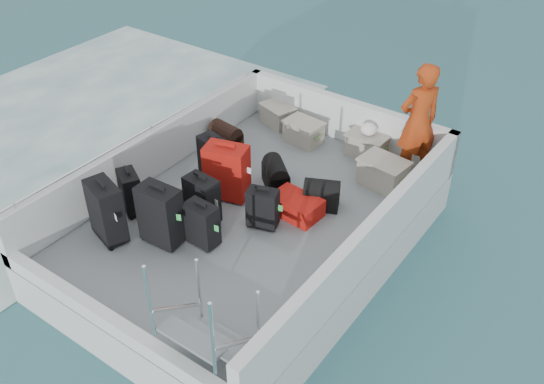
% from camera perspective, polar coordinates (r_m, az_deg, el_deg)
% --- Properties ---
extents(ground, '(160.00, 160.00, 0.00)m').
position_cam_1_polar(ground, '(8.44, -1.93, -5.47)').
color(ground, '#153F4C').
rests_on(ground, ground).
extents(wake_foam, '(10.00, 10.00, 0.00)m').
position_cam_1_polar(wake_foam, '(11.49, -21.40, 4.15)').
color(wake_foam, white).
rests_on(wake_foam, ground).
extents(ferry_hull, '(3.60, 5.00, 0.60)m').
position_cam_1_polar(ferry_hull, '(8.24, -1.97, -3.90)').
color(ferry_hull, silver).
rests_on(ferry_hull, ground).
extents(deck, '(3.30, 4.70, 0.02)m').
position_cam_1_polar(deck, '(8.05, -2.02, -2.20)').
color(deck, gray).
rests_on(deck, ferry_hull).
extents(deck_fittings, '(3.60, 5.00, 0.90)m').
position_cam_1_polar(deck_fittings, '(7.45, -1.46, -2.08)').
color(deck_fittings, silver).
rests_on(deck_fittings, deck).
extents(suitcase_0, '(0.58, 0.43, 0.79)m').
position_cam_1_polar(suitcase_0, '(7.71, -15.33, -1.81)').
color(suitcase_0, black).
rests_on(suitcase_0, deck).
extents(suitcase_1, '(0.45, 0.38, 0.59)m').
position_cam_1_polar(suitcase_1, '(8.15, -13.19, -0.04)').
color(suitcase_1, black).
rests_on(suitcase_1, deck).
extents(suitcase_2, '(0.49, 0.37, 0.63)m').
position_cam_1_polar(suitcase_2, '(8.64, -5.54, 3.21)').
color(suitcase_2, black).
rests_on(suitcase_2, deck).
extents(suitcase_3, '(0.53, 0.33, 0.79)m').
position_cam_1_polar(suitcase_3, '(7.50, -10.45, -2.20)').
color(suitcase_3, black).
rests_on(suitcase_3, deck).
extents(suitcase_4, '(0.46, 0.29, 0.65)m').
position_cam_1_polar(suitcase_4, '(7.80, -6.59, -0.76)').
color(suitcase_4, black).
rests_on(suitcase_4, deck).
extents(suitcase_5, '(0.64, 0.49, 0.78)m').
position_cam_1_polar(suitcase_5, '(8.18, -4.28, 1.87)').
color(suitcase_5, '#B5190D').
rests_on(suitcase_5, deck).
extents(suitcase_6, '(0.43, 0.26, 0.58)m').
position_cam_1_polar(suitcase_6, '(7.46, -6.64, -3.09)').
color(suitcase_6, black).
rests_on(suitcase_6, deck).
extents(suitcase_7, '(0.44, 0.33, 0.55)m').
position_cam_1_polar(suitcase_7, '(7.69, -0.88, -1.58)').
color(suitcase_7, black).
rests_on(suitcase_7, deck).
extents(suitcase_8, '(0.69, 0.48, 0.26)m').
position_cam_1_polar(suitcase_8, '(7.98, 2.29, -1.33)').
color(suitcase_8, '#B5190D').
rests_on(suitcase_8, deck).
extents(duffel_0, '(0.53, 0.37, 0.32)m').
position_cam_1_polar(duffel_0, '(9.38, -4.36, 5.01)').
color(duffel_0, black).
rests_on(duffel_0, deck).
extents(duffel_1, '(0.58, 0.56, 0.32)m').
position_cam_1_polar(duffel_1, '(8.48, 0.35, 1.45)').
color(duffel_1, black).
rests_on(duffel_1, deck).
extents(duffel_2, '(0.55, 0.47, 0.32)m').
position_cam_1_polar(duffel_2, '(8.12, 4.68, -0.43)').
color(duffel_2, black).
rests_on(duffel_2, deck).
extents(crate_0, '(0.60, 0.49, 0.31)m').
position_cam_1_polar(crate_0, '(10.00, 0.55, 7.18)').
color(crate_0, '#ACA596').
rests_on(crate_0, deck).
extents(crate_1, '(0.58, 0.43, 0.33)m').
position_cam_1_polar(crate_1, '(9.52, 2.98, 5.59)').
color(crate_1, '#ACA596').
rests_on(crate_1, deck).
extents(crate_2, '(0.56, 0.39, 0.34)m').
position_cam_1_polar(crate_2, '(9.27, 8.93, 4.31)').
color(crate_2, '#ACA596').
rests_on(crate_2, deck).
extents(crate_3, '(0.66, 0.50, 0.37)m').
position_cam_1_polar(crate_3, '(8.64, 10.39, 1.73)').
color(crate_3, '#ACA596').
rests_on(crate_3, deck).
extents(yellow_bag, '(0.28, 0.26, 0.22)m').
position_cam_1_polar(yellow_bag, '(8.79, 10.67, 1.74)').
color(yellow_bag, gold).
rests_on(yellow_bag, deck).
extents(white_bag, '(0.24, 0.24, 0.18)m').
position_cam_1_polar(white_bag, '(9.14, 9.08, 5.70)').
color(white_bag, white).
rests_on(white_bag, crate_2).
extents(passenger, '(0.69, 0.76, 1.73)m').
position_cam_1_polar(passenger, '(8.60, 13.60, 6.42)').
color(passenger, '#DE4614').
rests_on(passenger, deck).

